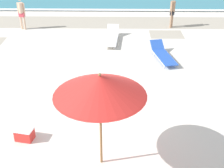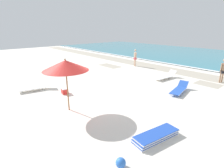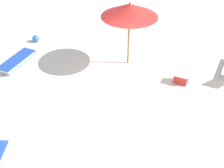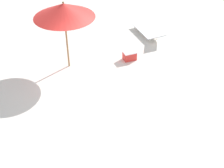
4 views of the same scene
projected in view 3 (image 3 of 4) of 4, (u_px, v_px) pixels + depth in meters
name	position (u px, v px, depth m)	size (l,w,h in m)	color
ground_plane	(117.00, 97.00, 11.01)	(60.00, 60.00, 0.16)	silver
beach_umbrella	(130.00, 10.00, 11.42)	(2.14, 2.14, 2.56)	olive
lounger_stack	(18.00, 61.00, 12.60)	(0.89, 1.97, 0.24)	blue
beach_ball	(36.00, 39.00, 14.11)	(0.31, 0.31, 0.31)	blue
cooler_box	(181.00, 78.00, 11.48)	(0.56, 0.45, 0.37)	red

